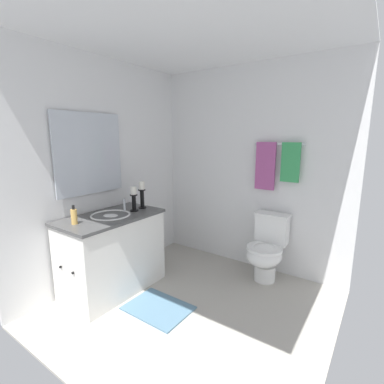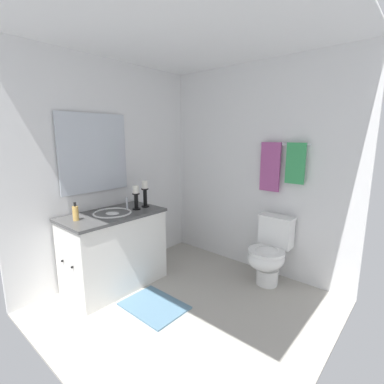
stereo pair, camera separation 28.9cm
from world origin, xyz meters
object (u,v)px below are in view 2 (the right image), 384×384
towel_bar (284,144)px  candle_holder_short (136,197)px  sink_basin (113,217)px  candle_holder_tall (145,193)px  towel_near_vanity (270,167)px  bath_mat (154,306)px  toilet (269,252)px  mirror (94,153)px  soap_bottle (76,213)px  vanity_cabinet (115,250)px  towel_center (295,163)px

towel_bar → candle_holder_short: bearing=-137.6°
sink_basin → candle_holder_tall: size_ratio=1.33×
towel_near_vanity → bath_mat: bearing=-110.2°
towel_bar → bath_mat: bearing=-115.0°
sink_basin → toilet: (1.25, 1.13, -0.42)m
mirror → soap_bottle: (0.24, -0.37, -0.54)m
sink_basin → mirror: mirror is taller
candle_holder_tall → bath_mat: candle_holder_tall is taller
toilet → towel_near_vanity: bearing=124.0°
soap_bottle → candle_holder_short: bearing=80.4°
sink_basin → towel_near_vanity: towel_near_vanity is taller
mirror → toilet: 2.19m
mirror → vanity_cabinet: bearing=-0.0°
candle_holder_short → bath_mat: size_ratio=0.44×
candle_holder_tall → bath_mat: (0.58, -0.41, -0.97)m
candle_holder_tall → towel_near_vanity: (1.07, 0.93, 0.30)m
toilet → towel_bar: bearing=89.4°
soap_bottle → candle_holder_tall: bearing=83.3°
candle_holder_tall → towel_center: bearing=34.6°
mirror → bath_mat: (0.91, 0.00, -1.43)m
soap_bottle → bath_mat: 1.17m
mirror → bath_mat: bearing=0.0°
mirror → soap_bottle: mirror is taller
vanity_cabinet → towel_bar: 2.16m
candle_holder_short → towel_near_vanity: 1.53m
sink_basin → towel_center: bearing=43.7°
towel_bar → towel_center: size_ratio=1.30×
towel_center → sink_basin: bearing=-136.3°
towel_near_vanity → toilet: bearing=-56.0°
sink_basin → toilet: size_ratio=0.54×
bath_mat → towel_bar: bearing=65.0°
soap_bottle → towel_center: bearing=49.9°
towel_center → towel_bar: bearing=172.7°
towel_bar → bath_mat: size_ratio=0.93×
toilet → bath_mat: 1.34m
sink_basin → towel_near_vanity: (1.12, 1.34, 0.50)m
sink_basin → bath_mat: sink_basin is taller
sink_basin → mirror: size_ratio=0.48×
soap_bottle → towel_bar: size_ratio=0.32×
sink_basin → soap_bottle: size_ratio=2.23×
vanity_cabinet → towel_near_vanity: 1.95m
candle_holder_tall → vanity_cabinet: bearing=-96.8°
candle_holder_tall → towel_center: size_ratio=0.70×
sink_basin → toilet: sink_basin is taller
candle_holder_tall → towel_near_vanity: 1.45m
candle_holder_short → towel_center: 1.75m
sink_basin → candle_holder_tall: (0.05, 0.41, 0.20)m
candle_holder_tall → soap_bottle: (-0.09, -0.78, -0.09)m
towel_bar → vanity_cabinet: bearing=-132.9°
vanity_cabinet → candle_holder_tall: bearing=83.2°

